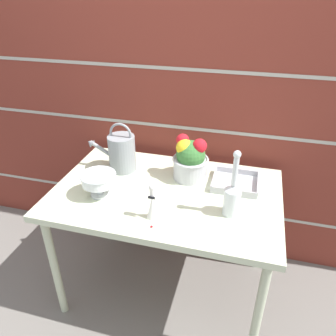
{
  "coord_description": "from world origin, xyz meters",
  "views": [
    {
      "loc": [
        0.39,
        -1.41,
        1.72
      ],
      "look_at": [
        0.0,
        0.04,
        0.86
      ],
      "focal_mm": 35.0,
      "sensor_mm": 36.0,
      "label": 1
    }
  ],
  "objects_px": {
    "glass_decanter": "(232,196)",
    "figurine_vase": "(154,204)",
    "flower_planter": "(190,159)",
    "watering_can": "(121,152)",
    "wire_tray": "(235,183)",
    "crystal_pedestal_bowl": "(99,180)"
  },
  "relations": [
    {
      "from": "flower_planter",
      "to": "crystal_pedestal_bowl",
      "type": "bearing_deg",
      "value": -144.39
    },
    {
      "from": "flower_planter",
      "to": "wire_tray",
      "type": "bearing_deg",
      "value": -2.69
    },
    {
      "from": "watering_can",
      "to": "wire_tray",
      "type": "xyz_separation_m",
      "value": [
        0.67,
        0.0,
        -0.1
      ]
    },
    {
      "from": "watering_can",
      "to": "crystal_pedestal_bowl",
      "type": "distance_m",
      "value": 0.29
    },
    {
      "from": "crystal_pedestal_bowl",
      "to": "glass_decanter",
      "type": "height_order",
      "value": "glass_decanter"
    },
    {
      "from": "crystal_pedestal_bowl",
      "to": "glass_decanter",
      "type": "relative_size",
      "value": 0.54
    },
    {
      "from": "crystal_pedestal_bowl",
      "to": "figurine_vase",
      "type": "height_order",
      "value": "figurine_vase"
    },
    {
      "from": "flower_planter",
      "to": "figurine_vase",
      "type": "bearing_deg",
      "value": -102.17
    },
    {
      "from": "crystal_pedestal_bowl",
      "to": "wire_tray",
      "type": "distance_m",
      "value": 0.74
    },
    {
      "from": "glass_decanter",
      "to": "wire_tray",
      "type": "distance_m",
      "value": 0.28
    },
    {
      "from": "crystal_pedestal_bowl",
      "to": "figurine_vase",
      "type": "xyz_separation_m",
      "value": [
        0.33,
        -0.11,
        -0.02
      ]
    },
    {
      "from": "crystal_pedestal_bowl",
      "to": "glass_decanter",
      "type": "xyz_separation_m",
      "value": [
        0.68,
        0.02,
        0.01
      ]
    },
    {
      "from": "watering_can",
      "to": "crystal_pedestal_bowl",
      "type": "relative_size",
      "value": 1.63
    },
    {
      "from": "watering_can",
      "to": "wire_tray",
      "type": "height_order",
      "value": "watering_can"
    },
    {
      "from": "flower_planter",
      "to": "glass_decanter",
      "type": "xyz_separation_m",
      "value": [
        0.26,
        -0.28,
        -0.02
      ]
    },
    {
      "from": "watering_can",
      "to": "wire_tray",
      "type": "bearing_deg",
      "value": 0.11
    },
    {
      "from": "figurine_vase",
      "to": "watering_can",
      "type": "bearing_deg",
      "value": 129.22
    },
    {
      "from": "glass_decanter",
      "to": "figurine_vase",
      "type": "relative_size",
      "value": 1.83
    },
    {
      "from": "crystal_pedestal_bowl",
      "to": "figurine_vase",
      "type": "bearing_deg",
      "value": -17.85
    },
    {
      "from": "watering_can",
      "to": "figurine_vase",
      "type": "height_order",
      "value": "watering_can"
    },
    {
      "from": "glass_decanter",
      "to": "wire_tray",
      "type": "bearing_deg",
      "value": 90.3
    },
    {
      "from": "glass_decanter",
      "to": "watering_can",
      "type": "bearing_deg",
      "value": 158.4
    }
  ]
}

